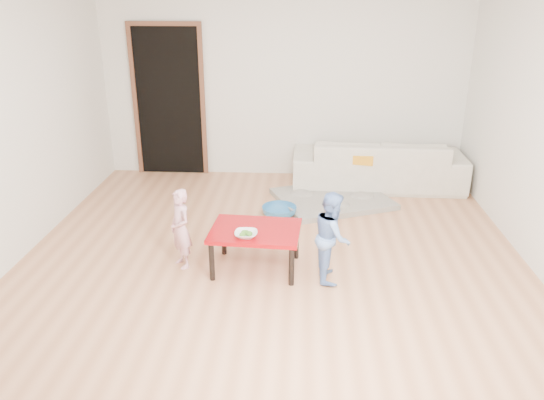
# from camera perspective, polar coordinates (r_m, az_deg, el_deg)

# --- Properties ---
(floor) EXTENTS (5.00, 5.00, 0.01)m
(floor) POSITION_cam_1_polar(r_m,az_deg,el_deg) (5.45, 0.12, -5.58)
(floor) COLOR #BC7B50
(floor) RESTS_ON ground
(back_wall) EXTENTS (5.00, 0.02, 2.60)m
(back_wall) POSITION_cam_1_polar(r_m,az_deg,el_deg) (7.44, 1.23, 12.42)
(back_wall) COLOR white
(back_wall) RESTS_ON floor
(left_wall) EXTENTS (0.02, 5.00, 2.60)m
(left_wall) POSITION_cam_1_polar(r_m,az_deg,el_deg) (5.70, -26.06, 7.37)
(left_wall) COLOR white
(left_wall) RESTS_ON floor
(doorway) EXTENTS (1.02, 0.08, 2.11)m
(doorway) POSITION_cam_1_polar(r_m,az_deg,el_deg) (7.70, -10.98, 10.27)
(doorway) COLOR brown
(doorway) RESTS_ON back_wall
(sofa) EXTENTS (2.27, 0.92, 0.66)m
(sofa) POSITION_cam_1_polar(r_m,az_deg,el_deg) (7.29, 11.30, 3.97)
(sofa) COLOR silver
(sofa) RESTS_ON floor
(cushion) EXTENTS (0.51, 0.48, 0.12)m
(cushion) POSITION_cam_1_polar(r_m,az_deg,el_deg) (6.97, 9.15, 4.69)
(cushion) COLOR orange
(cushion) RESTS_ON sofa
(red_table) EXTENTS (0.87, 0.68, 0.42)m
(red_table) POSITION_cam_1_polar(r_m,az_deg,el_deg) (5.05, -1.76, -5.28)
(red_table) COLOR #9B080D
(red_table) RESTS_ON floor
(bowl) EXTENTS (0.21, 0.21, 0.05)m
(bowl) POSITION_cam_1_polar(r_m,az_deg,el_deg) (4.80, -2.81, -3.71)
(bowl) COLOR white
(bowl) RESTS_ON red_table
(broccoli) EXTENTS (0.12, 0.12, 0.06)m
(broccoli) POSITION_cam_1_polar(r_m,az_deg,el_deg) (4.80, -2.81, -3.68)
(broccoli) COLOR #2D5919
(broccoli) RESTS_ON red_table
(child_pink) EXTENTS (0.32, 0.34, 0.78)m
(child_pink) POSITION_cam_1_polar(r_m,az_deg,el_deg) (5.09, -9.80, -3.07)
(child_pink) COLOR #D36077
(child_pink) RESTS_ON floor
(child_blue) EXTENTS (0.33, 0.42, 0.85)m
(child_blue) POSITION_cam_1_polar(r_m,az_deg,el_deg) (4.83, 6.49, -3.90)
(child_blue) COLOR #5C84D6
(child_blue) RESTS_ON floor
(basin) EXTENTS (0.41, 0.41, 0.13)m
(basin) POSITION_cam_1_polar(r_m,az_deg,el_deg) (6.24, 0.79, -1.27)
(basin) COLOR teal
(basin) RESTS_ON floor
(blanket) EXTENTS (1.63, 1.52, 0.07)m
(blanket) POSITION_cam_1_polar(r_m,az_deg,el_deg) (6.75, 6.50, 0.13)
(blanket) COLOR #A7A094
(blanket) RESTS_ON floor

